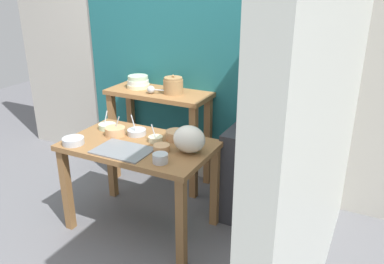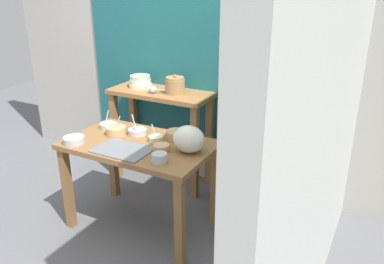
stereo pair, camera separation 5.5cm
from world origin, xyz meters
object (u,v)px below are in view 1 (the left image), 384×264
bowl_stack_enamel (138,82)px  ladle (152,90)px  prep_bowl_4 (115,131)px  prep_bowl_2 (176,135)px  wide_pan (288,138)px  serving_tray (123,150)px  prep_bowl_1 (107,126)px  plastic_bag (189,139)px  prep_bowl_5 (160,158)px  prep_table (140,157)px  back_shelf_table (159,114)px  clay_pot (173,86)px  prep_bowl_0 (137,132)px  prep_bowl_7 (156,139)px  steamer_pot (267,110)px  prep_bowl_3 (73,141)px  stove_block (266,173)px  prep_bowl_6 (161,147)px

bowl_stack_enamel → ladle: bowl_stack_enamel is taller
prep_bowl_4 → prep_bowl_2: bearing=17.6°
bowl_stack_enamel → wide_pan: bowl_stack_enamel is taller
serving_tray → prep_bowl_1: bearing=140.7°
serving_tray → plastic_bag: 0.48m
plastic_bag → wide_pan: plastic_bag is taller
prep_bowl_2 → prep_bowl_5: bearing=-75.3°
prep_table → back_shelf_table: size_ratio=1.15×
prep_table → clay_pot: 0.82m
serving_tray → prep_bowl_0: 0.32m
prep_bowl_7 → steamer_pot: bearing=38.5°
clay_pot → prep_bowl_1: (-0.28, -0.60, -0.23)m
steamer_pot → prep_bowl_3: size_ratio=2.79×
back_shelf_table → ladle: 0.27m
prep_bowl_2 → steamer_pot: bearing=36.7°
stove_block → serving_tray: 1.19m
prep_bowl_4 → prep_bowl_5: 0.62m
steamer_pot → prep_bowl_5: (-0.46, -0.83, -0.16)m
prep_table → prep_bowl_5: prep_bowl_5 is taller
prep_table → stove_block: bearing=36.4°
wide_pan → prep_bowl_6: bearing=-151.5°
stove_block → prep_bowl_5: 1.03m
prep_bowl_4 → serving_tray: bearing=-44.0°
steamer_pot → bowl_stack_enamel: size_ratio=2.10×
prep_bowl_4 → prep_bowl_7: 0.35m
prep_table → ladle: 0.77m
wide_pan → prep_bowl_6: 0.90m
stove_block → plastic_bag: plastic_bag is taller
ladle → bowl_stack_enamel: bearing=153.4°
prep_table → prep_bowl_3: prep_bowl_3 is taller
steamer_pot → ladle: steamer_pot is taller
ladle → plastic_bag: 0.93m
prep_table → bowl_stack_enamel: bearing=123.5°
prep_bowl_5 → prep_bowl_6: 0.19m
serving_tray → prep_bowl_6: bearing=28.3°
ladle → prep_bowl_6: 0.87m
serving_tray → prep_bowl_7: prep_bowl_7 is taller
stove_block → prep_bowl_7: (-0.72, -0.52, 0.36)m
prep_bowl_2 → back_shelf_table: bearing=131.2°
serving_tray → prep_bowl_3: size_ratio=2.52×
prep_bowl_1 → prep_bowl_3: prep_bowl_1 is taller
prep_table → stove_block: stove_block is taller
back_shelf_table → prep_bowl_3: (-0.16, -0.96, 0.07)m
bowl_stack_enamel → prep_bowl_0: bowl_stack_enamel is taller
clay_pot → prep_bowl_5: (0.42, -0.94, -0.22)m
plastic_bag → prep_bowl_4: 0.66m
prep_table → wide_pan: 1.09m
bowl_stack_enamel → prep_table: bearing=-56.5°
stove_block → steamer_pot: bearing=153.4°
plastic_bag → clay_pot: bearing=126.2°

